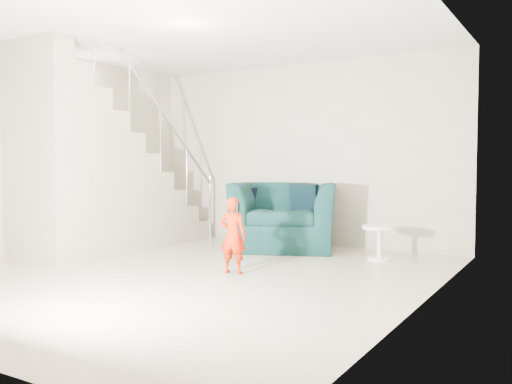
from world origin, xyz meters
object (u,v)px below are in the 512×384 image
side_table (380,237)px  armchair (284,216)px  staircase (96,183)px  toddler (233,235)px

side_table → armchair: bearing=172.2°
armchair → staircase: size_ratio=0.40×
staircase → side_table: bearing=21.6°
side_table → staircase: size_ratio=0.12×
toddler → staircase: bearing=-15.9°
toddler → side_table: bearing=-134.7°
side_table → staircase: bearing=-158.4°
armchair → staircase: (-2.04, -1.59, 0.48)m
armchair → toddler: size_ratio=1.71×
toddler → side_table: size_ratio=1.93×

